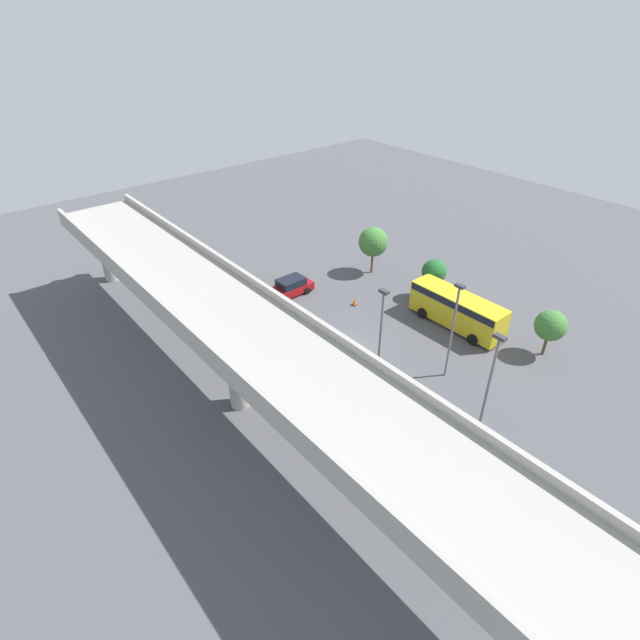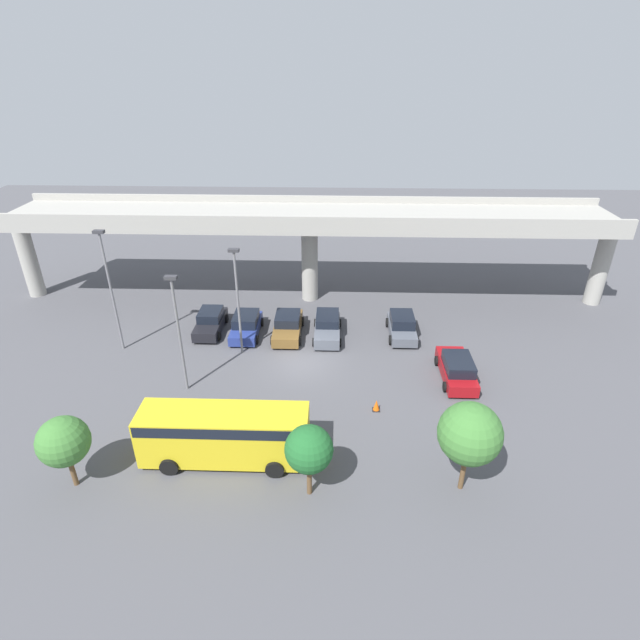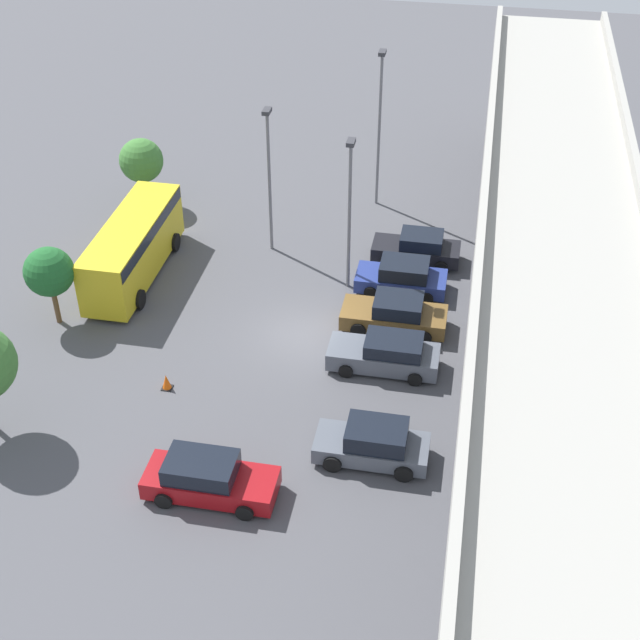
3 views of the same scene
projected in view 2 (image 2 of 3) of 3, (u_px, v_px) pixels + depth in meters
name	position (u px, v px, depth m)	size (l,w,h in m)	color
ground_plane	(302.00, 364.00, 33.78)	(101.90, 101.90, 0.00)	#4C4C51
highway_overpass	(309.00, 223.00, 39.72)	(48.90, 6.34, 8.07)	#9E9B93
parked_car_0	(210.00, 322.00, 37.55)	(2.03, 4.40, 1.58)	black
parked_car_1	(246.00, 325.00, 37.06)	(2.16, 4.33, 1.58)	navy
parked_car_2	(288.00, 326.00, 36.99)	(2.19, 4.75, 1.62)	brown
parked_car_3	(327.00, 326.00, 36.88)	(2.07, 4.73, 1.57)	#515660
parked_car_4	(402.00, 326.00, 36.90)	(2.09, 4.31, 1.62)	#515660
parked_car_5	(457.00, 369.00, 31.87)	(2.11, 4.81, 1.63)	maroon
shuttle_bus	(224.00, 432.00, 25.02)	(8.47, 2.60, 2.95)	gold
lamp_post_near_aisle	(178.00, 326.00, 29.15)	(0.70, 0.35, 7.65)	slate
lamp_post_mid_lot	(110.00, 283.00, 33.17)	(0.70, 0.35, 8.72)	slate
lamp_post_by_overpass	(237.00, 294.00, 32.98)	(0.70, 0.35, 7.67)	slate
tree_front_left	(63.00, 442.00, 23.04)	(2.40, 2.40, 3.91)	brown
tree_front_centre	(309.00, 449.00, 22.55)	(2.25, 2.25, 3.86)	brown
tree_front_far_right	(470.00, 434.00, 22.54)	(2.94, 2.94, 4.83)	brown
traffic_cone	(376.00, 405.00, 29.22)	(0.44, 0.44, 0.70)	black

